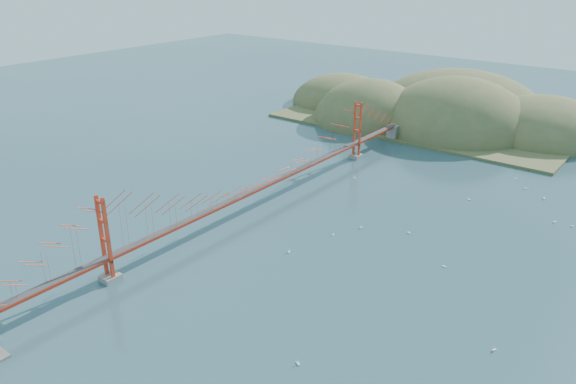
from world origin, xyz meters
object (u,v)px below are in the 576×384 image
Objects in this scene: bridge at (262,165)px; sailboat_0 at (289,251)px; sailboat_2 at (444,266)px; sailboat_1 at (333,234)px.

sailboat_0 is (13.63, -10.32, -6.86)m from bridge.
sailboat_2 reaches higher than sailboat_0.
sailboat_1 is 8.42m from sailboat_0.
sailboat_0 is at bearing -153.11° from sailboat_2.
bridge is at bearing 178.71° from sailboat_2.
sailboat_0 is (-2.00, -8.19, 0.01)m from sailboat_1.
bridge reaches higher than sailboat_1.
sailboat_2 is at bearing 26.89° from sailboat_0.
bridge is 18.42m from sailboat_0.
sailboat_0 reaches higher than sailboat_1.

